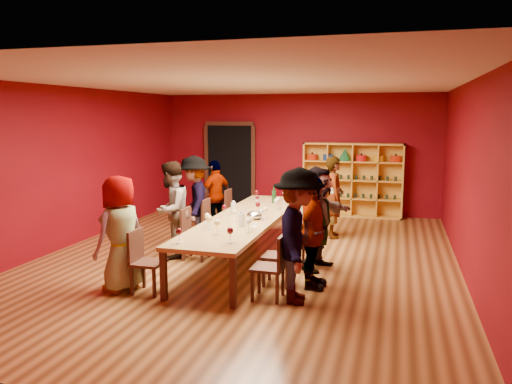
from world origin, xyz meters
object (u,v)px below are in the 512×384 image
chair_person_left_2 (192,231)px  chair_person_right_1 (283,252)px  chair_person_left_4 (233,208)px  chair_person_right_4 (317,212)px  person_right_4 (334,197)px  person_left_3 (194,201)px  wine_bottle (274,196)px  tasting_table (246,220)px  spittoon_bowl (254,215)px  person_right_1 (313,233)px  person_left_0 (120,234)px  chair_person_right_2 (296,237)px  person_right_2 (318,218)px  chair_person_left_0 (143,258)px  chair_person_right_0 (274,264)px  person_left_2 (171,210)px  chair_person_left_3 (211,220)px  person_right_0 (298,236)px  person_left_4 (216,195)px  shelving_unit (352,176)px

chair_person_left_2 → chair_person_right_1: same height
chair_person_left_2 → chair_person_left_4: 2.24m
chair_person_right_4 → person_right_4: (0.33, 0.00, 0.33)m
chair_person_right_4 → person_left_3: bearing=-148.9°
wine_bottle → tasting_table: bearing=-94.8°
spittoon_bowl → wine_bottle: 1.62m
chair_person_right_1 → person_right_1: size_ratio=0.55×
tasting_table → person_left_0: size_ratio=2.74×
chair_person_right_2 → person_right_2: 0.48m
person_left_0 → person_right_2: bearing=142.9°
chair_person_left_0 → chair_person_right_0: bearing=7.6°
person_left_0 → person_right_2: 3.07m
tasting_table → chair_person_right_1: (0.91, -1.12, -0.20)m
chair_person_right_2 → person_right_2: (0.35, 0.00, 0.34)m
chair_person_right_1 → wine_bottle: size_ratio=2.59×
chair_person_left_4 → person_left_2: bearing=-99.6°
chair_person_left_3 → chair_person_right_0: same height
chair_person_left_0 → person_left_3: 2.69m
person_left_0 → spittoon_bowl: (1.44, 1.80, -0.01)m
tasting_table → person_right_4: bearing=58.1°
person_right_1 → wine_bottle: person_right_1 is taller
chair_person_right_4 → wine_bottle: wine_bottle is taller
person_left_3 → person_right_1: (2.59, -1.82, -0.05)m
chair_person_left_2 → person_right_2: size_ratio=0.53×
person_right_0 → chair_person_right_0: bearing=82.9°
spittoon_bowl → chair_person_left_4: bearing=117.1°
person_right_0 → person_right_2: person_right_0 is taller
person_left_0 → chair_person_right_0: 2.20m
wine_bottle → chair_person_right_2: bearing=-64.3°
tasting_table → person_right_1: bearing=-40.1°
person_right_4 → person_right_1: bearing=169.7°
chair_person_right_0 → chair_person_left_4: bearing=116.2°
tasting_table → person_right_0: person_right_0 is taller
person_left_0 → chair_person_right_2: size_ratio=1.85×
person_left_4 → person_right_2: size_ratio=0.90×
chair_person_left_2 → chair_person_right_4: same height
chair_person_left_4 → chair_person_right_2: 2.84m
chair_person_right_2 → person_right_0: bearing=-77.8°
person_left_2 → chair_person_right_1: size_ratio=1.89×
person_right_0 → chair_person_right_2: 1.62m
person_right_2 → chair_person_left_4: bearing=63.9°
person_left_4 → person_right_1: 4.09m
chair_person_left_0 → chair_person_left_4: size_ratio=1.00×
shelving_unit → chair_person_right_1: size_ratio=2.70×
person_right_0 → spittoon_bowl: bearing=26.9°
shelving_unit → person_right_2: shelving_unit is taller
person_left_0 → spittoon_bowl: bearing=158.9°
chair_person_left_4 → chair_person_left_2: bearing=-90.0°
person_right_2 → wine_bottle: 1.99m
chair_person_right_2 → person_right_4: (0.33, 2.18, 0.33)m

